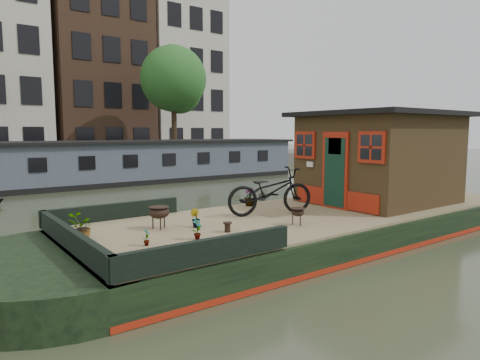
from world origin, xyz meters
TOP-DOWN VIEW (x-y plane):
  - ground at (0.00, 0.00)m, footprint 120.00×120.00m
  - houseboat_hull at (-1.33, 0.00)m, footprint 14.01×4.02m
  - houseboat_deck at (0.00, 0.00)m, footprint 11.80×3.80m
  - bow_bulwark at (-5.07, 0.00)m, footprint 3.00×4.00m
  - cabin at (2.19, 0.00)m, footprint 4.00×3.50m
  - bicycle at (-1.41, 0.32)m, footprint 2.19×1.26m
  - potted_plant_a at (-3.95, -0.68)m, footprint 0.24×0.21m
  - potted_plant_b at (-3.47, 0.20)m, footprint 0.23×0.25m
  - potted_plant_c at (-5.60, 0.49)m, footprint 0.43×0.38m
  - potted_plant_d at (-1.07, 1.53)m, footprint 0.28×0.28m
  - potted_plant_e at (-4.84, -0.52)m, footprint 0.18×0.19m
  - brazier_front at (-1.69, -0.87)m, footprint 0.38×0.38m
  - brazier_rear at (-4.11, 0.50)m, footprint 0.54×0.54m
  - bollard_port at (-5.60, 0.44)m, footprint 0.20×0.20m
  - bollard_stbd at (-3.19, -0.52)m, footprint 0.17×0.17m
  - far_houseboat at (0.00, 14.00)m, footprint 20.40×4.40m
  - quay at (0.00, 20.50)m, footprint 60.00×6.00m
  - townhouse_row at (0.15, 27.50)m, footprint 27.25×8.00m
  - tree_right at (6.14, 19.07)m, footprint 4.40×4.40m

SIDE VIEW (x-z plane):
  - ground at x=0.00m, z-range 0.00..0.00m
  - houseboat_hull at x=-1.33m, z-range -0.03..0.57m
  - quay at x=0.00m, z-range 0.00..0.90m
  - houseboat_deck at x=0.00m, z-range 0.60..0.65m
  - bollard_stbd at x=-3.19m, z-range 0.65..0.84m
  - bollard_port at x=-5.60m, z-range 0.65..0.88m
  - potted_plant_e at x=-4.84m, z-range 0.65..0.96m
  - bow_bulwark at x=-5.07m, z-range 0.65..1.00m
  - brazier_front at x=-1.69m, z-range 0.65..1.01m
  - potted_plant_b at x=-3.47m, z-range 0.65..1.02m
  - potted_plant_a at x=-3.95m, z-range 0.65..1.04m
  - brazier_rear at x=-4.11m, z-range 0.65..1.10m
  - potted_plant_c at x=-5.60m, z-range 0.65..1.12m
  - potted_plant_d at x=-1.07m, z-range 0.65..1.12m
  - far_houseboat at x=0.00m, z-range -0.09..2.02m
  - bicycle at x=-1.41m, z-range 0.65..1.74m
  - cabin at x=2.19m, z-range 0.67..3.09m
  - tree_right at x=6.14m, z-range 2.19..9.59m
  - townhouse_row at x=0.15m, z-range -0.35..16.15m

